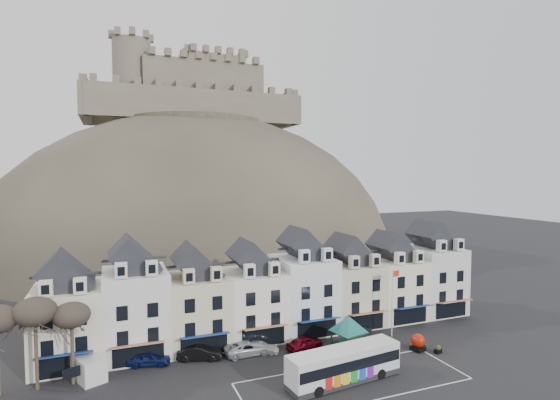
# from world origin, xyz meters

# --- Properties ---
(ground) EXTENTS (300.00, 300.00, 0.00)m
(ground) POSITION_xyz_m (0.00, 0.00, 0.00)
(ground) COLOR black
(ground) RESTS_ON ground
(coach_bay_markings) EXTENTS (22.00, 7.50, 0.01)m
(coach_bay_markings) POSITION_xyz_m (2.00, 1.25, 0.00)
(coach_bay_markings) COLOR silver
(coach_bay_markings) RESTS_ON ground
(townhouse_terrace) EXTENTS (54.40, 9.35, 11.80)m
(townhouse_terrace) POSITION_xyz_m (0.15, 15.97, 5.30)
(townhouse_terrace) COLOR #EFE7CF
(townhouse_terrace) RESTS_ON ground
(castle_hill) EXTENTS (100.00, 76.00, 68.00)m
(castle_hill) POSITION_xyz_m (1.25, 68.95, 0.11)
(castle_hill) COLOR #36322A
(castle_hill) RESTS_ON ground
(castle) EXTENTS (50.20, 22.20, 22.00)m
(castle) POSITION_xyz_m (0.51, 75.93, 40.19)
(castle) COLOR #635B4B
(castle) RESTS_ON ground
(tree_left_mid) EXTENTS (3.78, 3.78, 8.64)m
(tree_left_mid) POSITION_xyz_m (-26.00, 10.50, 7.24)
(tree_left_mid) COLOR #3D3127
(tree_left_mid) RESTS_ON ground
(tree_left_near) EXTENTS (3.43, 3.43, 7.84)m
(tree_left_near) POSITION_xyz_m (-23.00, 10.50, 6.55)
(tree_left_near) COLOR #3D3127
(tree_left_near) RESTS_ON ground
(bus) EXTENTS (11.91, 4.07, 3.30)m
(bus) POSITION_xyz_m (1.09, 1.48, 1.82)
(bus) COLOR #262628
(bus) RESTS_ON ground
(bus_shelter) EXTENTS (6.35, 6.35, 4.11)m
(bus_shelter) POSITION_xyz_m (5.00, 7.33, 3.19)
(bus_shelter) COLOR black
(bus_shelter) RESTS_ON ground
(red_buoy) EXTENTS (1.57, 1.57, 1.92)m
(red_buoy) POSITION_xyz_m (12.52, 4.87, 0.98)
(red_buoy) COLOR black
(red_buoy) RESTS_ON ground
(flagpole) EXTENTS (1.18, 0.34, 8.33)m
(flagpole) POSITION_xyz_m (12.47, 9.57, 4.76)
(flagpole) COLOR silver
(flagpole) RESTS_ON ground
(white_van) EXTENTS (4.01, 5.40, 2.26)m
(white_van) POSITION_xyz_m (-21.93, 11.44, 1.13)
(white_van) COLOR silver
(white_van) RESTS_ON ground
(planter_west) EXTENTS (1.01, 0.69, 0.92)m
(planter_west) POSITION_xyz_m (14.15, 3.50, 0.44)
(planter_west) COLOR black
(planter_west) RESTS_ON ground
(planter_east) EXTENTS (1.06, 0.70, 1.00)m
(planter_east) POSITION_xyz_m (13.00, 5.09, 0.48)
(planter_east) COLOR black
(planter_east) RESTS_ON ground
(car_navy) EXTENTS (4.71, 2.88, 1.50)m
(car_navy) POSITION_xyz_m (-16.00, 12.00, 0.75)
(car_navy) COLOR #0E1747
(car_navy) RESTS_ON ground
(car_black) EXTENTS (5.01, 3.08, 1.56)m
(car_black) POSITION_xyz_m (-10.80, 11.44, 0.78)
(car_black) COLOR black
(car_black) RESTS_ON ground
(car_silver) EXTENTS (5.21, 2.59, 1.45)m
(car_silver) POSITION_xyz_m (-5.60, 10.84, 0.72)
(car_silver) COLOR #B3B5BC
(car_silver) RESTS_ON ground
(car_white) EXTENTS (4.52, 3.22, 1.22)m
(car_white) POSITION_xyz_m (-4.18, 10.81, 0.61)
(car_white) COLOR #BEBEBE
(car_white) RESTS_ON ground
(car_maroon) EXTENTS (4.75, 2.92, 1.51)m
(car_maroon) POSITION_xyz_m (0.80, 9.85, 0.75)
(car_maroon) COLOR #4F0410
(car_maroon) RESTS_ON ground
(car_charcoal) EXTENTS (3.91, 2.28, 1.22)m
(car_charcoal) POSITION_xyz_m (8.86, 12.00, 0.61)
(car_charcoal) COLOR black
(car_charcoal) RESTS_ON ground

